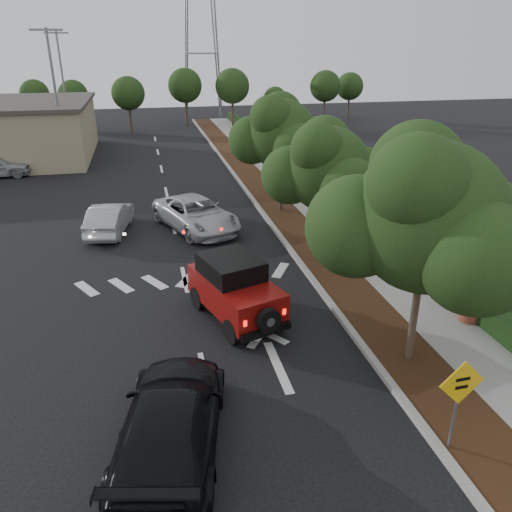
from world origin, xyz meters
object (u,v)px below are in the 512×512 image
object	(u,v)px
red_jeep	(233,287)
black_suv_oncoming	(171,422)
silver_suv_ahead	(196,214)
speed_hump_sign	(459,394)

from	to	relation	value
red_jeep	black_suv_oncoming	world-z (taller)	red_jeep
silver_suv_ahead	black_suv_oncoming	distance (m)	13.94
black_suv_oncoming	red_jeep	bearing A→B (deg)	-100.75
speed_hump_sign	black_suv_oncoming	bearing A→B (deg)	164.54
red_jeep	black_suv_oncoming	bearing A→B (deg)	-130.96
black_suv_oncoming	speed_hump_sign	bearing A→B (deg)	179.18
black_suv_oncoming	speed_hump_sign	world-z (taller)	speed_hump_sign
silver_suv_ahead	speed_hump_sign	size ratio (longest dim) A/B	2.38
silver_suv_ahead	red_jeep	bearing A→B (deg)	-109.85
speed_hump_sign	silver_suv_ahead	bearing A→B (deg)	101.62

